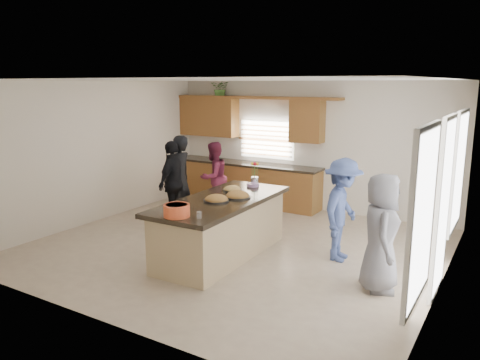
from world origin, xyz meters
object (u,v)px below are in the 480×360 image
Objects in this scene: woman_left_front at (174,182)px; woman_right_back at (342,210)px; island at (221,229)px; woman_left_back at (179,179)px; salad_bowl at (177,210)px; woman_right_front at (381,233)px; woman_left_mid at (214,177)px.

woman_right_back is at bearing 78.87° from woman_left_front.
island is at bearing 52.33° from woman_left_front.
woman_left_front is 1.02× the size of woman_right_back.
woman_left_back is 1.05× the size of woman_left_front.
woman_right_back reaches higher than island.
woman_left_back reaches higher than woman_left_front.
salad_bowl is 0.23× the size of woman_right_front.
woman_right_front is (4.15, -2.14, 0.04)m from woman_left_mid.
woman_left_back is at bearing 144.88° from island.
woman_right_front is (0.81, -0.80, -0.01)m from woman_right_back.
woman_right_front is (4.34, -1.19, -0.07)m from woman_left_back.
woman_left_mid is at bearing 66.34° from woman_right_back.
woman_left_front is (-0.17, -1.14, 0.07)m from woman_left_mid.
woman_right_back reaches higher than woman_right_front.
woman_right_back reaches higher than woman_left_mid.
woman_right_back is at bearing 49.98° from salad_bowl.
woman_right_front is at bearing 69.06° from woman_left_front.
island is at bearing 114.38° from woman_right_back.
salad_bowl is 0.22× the size of woman_left_front.
woman_right_back is at bearing 26.33° from woman_right_front.
woman_left_mid is 0.93× the size of woman_right_back.
woman_left_back reaches higher than salad_bowl.
woman_right_back is 1.14m from woman_right_front.
woman_left_back reaches higher than woman_left_mid.
island is 1.70× the size of woman_right_front.
island is 2.23m from woman_left_back.
island is 1.80× the size of woman_left_mid.
woman_left_front is 3.52m from woman_right_back.
salad_bowl is 0.21× the size of woman_left_back.
woman_left_back is 4.50m from woman_right_front.
woman_left_back is at bearing -2.44° from woman_left_mid.
woman_left_back is at bearing 82.01° from woman_right_back.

